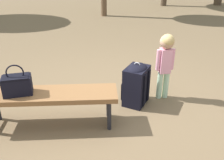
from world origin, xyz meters
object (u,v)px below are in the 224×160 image
object	(u,v)px
handbag	(17,84)
backpack_large	(136,83)
park_bench	(50,97)
child_standing	(166,57)

from	to	relation	value
handbag	backpack_large	distance (m)	1.54
park_bench	handbag	distance (m)	0.39
handbag	child_standing	size ratio (longest dim) A/B	0.38
handbag	park_bench	bearing A→B (deg)	-11.36
backpack_large	child_standing	bearing A→B (deg)	3.58
child_standing	backpack_large	size ratio (longest dim) A/B	1.54
handbag	child_standing	bearing A→B (deg)	3.87
child_standing	backpack_large	xyz separation A→B (m)	(-0.43, -0.03, -0.33)
child_standing	handbag	bearing A→B (deg)	-176.13
child_standing	backpack_large	distance (m)	0.55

